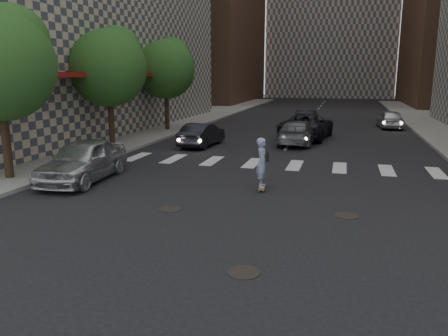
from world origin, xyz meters
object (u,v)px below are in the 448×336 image
Objects in this scene: skateboarder at (262,163)px; traffic_car_a at (202,135)px; tree_c at (167,67)px; traffic_car_d at (390,119)px; tree_b at (110,64)px; silver_sedan at (83,160)px; traffic_car_e at (307,118)px; tree_a at (1,60)px; traffic_car_b at (299,132)px; traffic_car_c at (307,126)px.

traffic_car_a is at bearing 112.81° from skateboarder.
tree_c reaches higher than skateboarder.
tree_b is at bearing 37.84° from traffic_car_d.
tree_b is at bearing 106.15° from silver_sedan.
traffic_car_a is 0.99× the size of traffic_car_e.
skateboarder is at bearing 7.00° from tree_a.
skateboarder is 20.14m from traffic_car_e.
tree_a reaches higher than traffic_car_d.
tree_c is at bearing 31.09° from traffic_car_e.
traffic_car_d is at bearing 53.86° from silver_sedan.
traffic_car_d is at bearing 41.41° from tree_b.
traffic_car_a is (4.60, 1.96, -3.97)m from tree_b.
tree_a is at bearing -170.32° from silver_sedan.
traffic_car_b is 1.18× the size of traffic_car_e.
traffic_car_e is (9.64, 5.34, -3.96)m from tree_c.
traffic_car_e is at bearing 28.98° from tree_c.
tree_b is 12.45m from skateboarder.
tree_a is 11.67m from traffic_car_a.
traffic_car_a is 0.98× the size of traffic_car_d.
tree_c is 11.35m from traffic_car_b.
tree_a is 1.00× the size of tree_b.
skateboarder reaches higher than traffic_car_b.
traffic_car_a is (4.60, 9.96, -3.97)m from tree_a.
silver_sedan is (2.75, 0.69, -3.82)m from tree_a.
traffic_car_c is 1.41× the size of traffic_car_e.
silver_sedan is 0.82× the size of traffic_car_c.
silver_sedan is 21.77m from traffic_car_e.
traffic_car_a is at bearing -52.72° from tree_c.
tree_a is 1.12× the size of traffic_car_c.
traffic_car_c is (0.26, 2.63, 0.10)m from traffic_car_b.
tree_c is at bearing 95.73° from silver_sedan.
traffic_car_c is at bearing -135.08° from traffic_car_a.
traffic_car_d is at bearing 20.83° from tree_c.
traffic_car_b is at bearing -153.22° from traffic_car_a.
traffic_car_a is 16.60m from traffic_car_d.
traffic_car_c is at bearing 57.76° from silver_sedan.
tree_c is 10.97m from traffic_car_c.
tree_b is 1.00× the size of tree_c.
tree_c is at bearing 90.00° from tree_b.
traffic_car_a is (1.85, 9.27, -0.15)m from silver_sedan.
tree_c reaches higher than traffic_car_d.
tree_b is 3.47× the size of skateboarder.
traffic_car_e is at bearing 67.10° from silver_sedan.
tree_c is 1.58× the size of traffic_car_d.
skateboarder is 0.32× the size of traffic_car_c.
silver_sedan is 1.18× the size of traffic_car_a.
tree_c reaches higher than silver_sedan.
traffic_car_d is at bearing -115.90° from traffic_car_b.
traffic_car_a is 5.82m from traffic_car_b.
silver_sedan is 25.13m from traffic_car_d.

